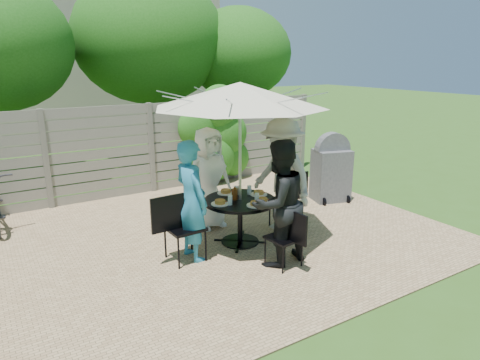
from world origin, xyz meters
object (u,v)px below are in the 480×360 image
plate_back (226,192)px  plate_front (256,204)px  patio_table (240,213)px  chair_front (284,249)px  chair_left (184,241)px  glass_left (230,200)px  glass_front (257,198)px  coffee_cup (236,191)px  person_front (279,204)px  glass_right (249,190)px  plate_right (259,193)px  plate_extra (263,201)px  syrup_jug (235,194)px  plate_left (220,203)px  chair_right (287,213)px  person_left (191,201)px  chair_back (205,208)px  bbq_grill (331,170)px  person_right (282,176)px  umbrella (240,95)px  person_back (209,179)px

plate_back → plate_front: (0.07, -0.72, 0.00)m
patio_table → chair_front: 0.99m
chair_left → glass_left: size_ratio=7.03×
glass_front → coffee_cup: 0.48m
person_front → glass_right: size_ratio=12.26×
glass_front → glass_right: (0.12, 0.38, 0.00)m
plate_right → plate_extra: (-0.15, -0.32, 0.00)m
glass_right → syrup_jug: 0.32m
patio_table → plate_left: bearing=-174.0°
glass_left → chair_right: bearing=10.8°
glass_right → chair_left: bearing=-169.2°
patio_table → person_left: bearing=-174.0°
chair_right → plate_back: 1.12m
chair_back → syrup_jug: bearing=-11.1°
chair_left → bbq_grill: size_ratio=0.73×
person_right → glass_left: 1.10m
plate_back → bbq_grill: size_ratio=0.19×
plate_back → bbq_grill: bearing=9.5°
plate_left → glass_right: (0.61, 0.17, 0.05)m
chair_back → person_left: bearing=-48.1°
plate_left → glass_front: 0.53m
glass_left → coffee_cup: 0.48m
glass_left → syrup_jug: 0.25m
chair_front → glass_left: size_ratio=5.96×
umbrella → plate_left: bearing=-174.0°
plate_front → plate_extra: same height
person_back → plate_right: 0.91m
glass_left → glass_front: 0.40m
chair_back → syrup_jug: 1.04m
plate_back → plate_right: bearing=-39.0°
syrup_jug → chair_right: bearing=3.1°
person_back → person_left: size_ratio=0.99×
glass_right → bbq_grill: bbq_grill is taller
person_front → syrup_jug: bearing=-86.1°
patio_table → chair_back: bearing=96.1°
umbrella → glass_front: umbrella is taller
plate_right → person_right: bearing=6.0°
chair_front → plate_right: bearing=-20.7°
chair_back → glass_right: 1.02m
plate_extra → person_front: bearing=-102.8°
chair_left → person_left: person_left is taller
person_left → plate_front: 0.91m
person_right → plate_front: size_ratio=7.07×
person_back → plate_front: size_ratio=6.41×
plate_extra → glass_left: bearing=162.0°
plate_right → person_back: bearing=119.4°
person_front → plate_back: (-0.12, 1.18, -0.13)m
chair_back → plate_extra: 1.35m
umbrella → bbq_grill: size_ratio=2.00×
plate_extra → bbq_grill: 2.59m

